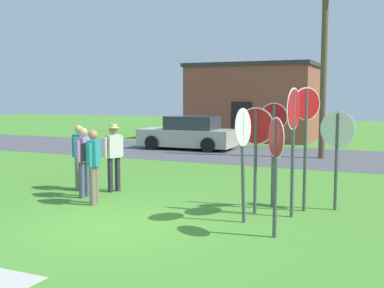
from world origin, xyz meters
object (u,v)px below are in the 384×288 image
stop_sign_far_back (337,142)px  stop_sign_center_cluster (306,128)px  person_in_teal (79,154)px  stop_sign_rear_right (243,145)px  person_with_sunhat (114,153)px  stop_sign_tallest (273,138)px  stop_sign_leaning_right (293,128)px  stop_sign_nearest (256,141)px  person_in_blue (84,158)px  utility_pole (324,59)px  stop_sign_rear_left (276,156)px  person_on_left (93,161)px  parked_car_on_street (188,134)px

stop_sign_far_back → stop_sign_center_cluster: 0.77m
stop_sign_center_cluster → person_in_teal: (-5.80, -0.07, -0.83)m
stop_sign_rear_right → person_with_sunhat: bearing=159.2°
stop_sign_tallest → stop_sign_leaning_right: bearing=-49.9°
stop_sign_leaning_right → person_with_sunhat: stop_sign_leaning_right is taller
stop_sign_tallest → stop_sign_nearest: 0.73m
stop_sign_far_back → stop_sign_tallest: bearing=-167.5°
stop_sign_tallest → person_with_sunhat: (-4.14, 0.01, -0.54)m
person_in_blue → stop_sign_leaning_right: bearing=1.9°
stop_sign_center_cluster → stop_sign_nearest: 1.13m
stop_sign_center_cluster → person_in_blue: stop_sign_center_cluster is taller
stop_sign_nearest → person_in_blue: 4.27m
utility_pole → stop_sign_rear_right: (0.08, -10.21, -2.30)m
stop_sign_nearest → stop_sign_rear_left: (0.79, -1.50, -0.10)m
stop_sign_tallest → person_with_sunhat: 4.17m
stop_sign_leaning_right → stop_sign_nearest: (-0.77, -0.02, -0.29)m
stop_sign_far_back → stop_sign_nearest: 1.80m
stop_sign_tallest → stop_sign_far_back: size_ratio=1.07×
person_in_teal → stop_sign_center_cluster: bearing=0.7°
stop_sign_leaning_right → person_in_blue: size_ratio=1.55×
utility_pole → person_in_teal: bearing=-118.3°
stop_sign_tallest → person_on_left: size_ratio=1.36×
stop_sign_tallest → stop_sign_far_back: bearing=12.5°
utility_pole → parked_car_on_street: 6.86m
person_in_teal → person_on_left: bearing=-43.4°
stop_sign_nearest → person_in_blue: (-4.23, -0.15, -0.57)m
stop_sign_tallest → person_with_sunhat: stop_sign_tallest is taller
person_on_left → person_in_blue: (-0.63, 0.52, -0.03)m
stop_sign_tallest → person_on_left: (-3.79, -1.38, -0.54)m
stop_sign_tallest → stop_sign_rear_right: bearing=-98.3°
utility_pole → person_in_blue: 10.82m
parked_car_on_street → stop_sign_leaning_right: size_ratio=1.67×
stop_sign_far_back → person_on_left: size_ratio=1.27×
stop_sign_far_back → stop_sign_leaning_right: bearing=-126.5°
parked_car_on_street → stop_sign_center_cluster: size_ratio=1.66×
stop_sign_rear_left → person_in_teal: size_ratio=1.24×
parked_car_on_street → stop_sign_rear_right: 12.60m
stop_sign_center_cluster → person_in_teal: size_ratio=1.56×
stop_sign_rear_right → stop_sign_rear_left: bearing=-41.3°
stop_sign_rear_right → person_in_blue: size_ratio=1.32×
utility_pole → stop_sign_center_cluster: 9.10m
stop_sign_rear_left → person_in_blue: 5.23m
parked_car_on_street → person_with_sunhat: 9.74m
person_in_teal → person_in_blue: bearing=-46.6°
stop_sign_tallest → stop_sign_rear_left: bearing=-74.6°
parked_car_on_street → stop_sign_nearest: bearing=-58.9°
utility_pole → stop_sign_leaning_right: 9.67m
stop_sign_rear_right → stop_sign_nearest: size_ratio=1.00×
stop_sign_nearest → person_in_teal: size_ratio=1.32×
stop_sign_nearest → person_on_left: bearing=-169.4°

